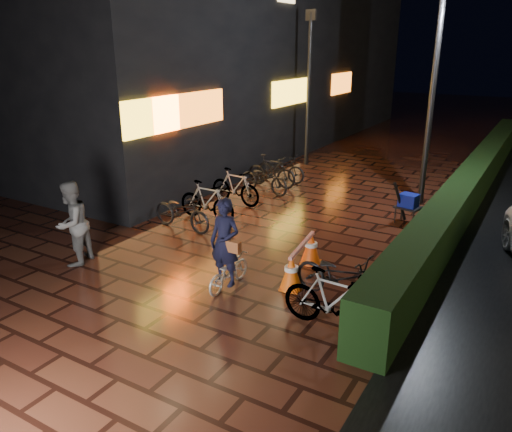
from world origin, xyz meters
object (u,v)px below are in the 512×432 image
Objects in this scene: bystander_person at (72,224)px; cyclist at (227,256)px; traffic_barrier at (302,259)px; cart_assembly at (408,202)px.

bystander_person is 3.37m from cyclist.
cart_assembly is at bearing 76.49° from traffic_barrier.
cyclist is at bearing -127.89° from traffic_barrier.
cart_assembly is at bearing 69.98° from cyclist.
cyclist is (3.29, 0.67, -0.22)m from bystander_person.
bystander_person is 4.66m from traffic_barrier.
cyclist reaches higher than cart_assembly.
bystander_person is 7.87m from cart_assembly.
cyclist is 1.05× the size of traffic_barrier.
traffic_barrier is (4.23, 1.88, -0.53)m from bystander_person.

